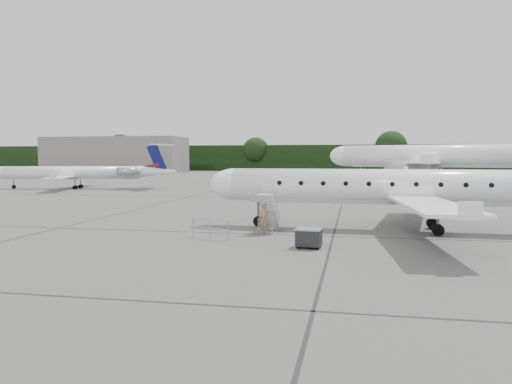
# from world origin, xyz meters

# --- Properties ---
(ground) EXTENTS (320.00, 320.00, 0.00)m
(ground) POSITION_xyz_m (0.00, 0.00, 0.00)
(ground) COLOR #5D5D5B
(ground) RESTS_ON ground
(treeline) EXTENTS (260.00, 4.00, 8.00)m
(treeline) POSITION_xyz_m (0.00, 130.00, 4.00)
(treeline) COLOR black
(treeline) RESTS_ON ground
(terminal_building) EXTENTS (40.00, 14.00, 10.00)m
(terminal_building) POSITION_xyz_m (-70.00, 110.00, 5.00)
(terminal_building) COLOR slate
(terminal_building) RESTS_ON ground
(main_regional_jet) EXTENTS (28.37, 20.88, 7.11)m
(main_regional_jet) POSITION_xyz_m (1.30, 6.21, 3.55)
(main_regional_jet) COLOR white
(main_regional_jet) RESTS_ON ground
(airstair) EXTENTS (0.92, 2.23, 2.23)m
(airstair) POSITION_xyz_m (-6.98, 4.35, 1.11)
(airstair) COLOR white
(airstair) RESTS_ON ground
(passenger) EXTENTS (0.75, 0.60, 1.80)m
(passenger) POSITION_xyz_m (-7.02, 3.10, 0.90)
(passenger) COLOR olive
(passenger) RESTS_ON ground
(safety_railing) EXTENTS (2.11, 0.79, 1.00)m
(safety_railing) POSITION_xyz_m (-9.58, 1.33, 0.50)
(safety_railing) COLOR #95989D
(safety_railing) RESTS_ON ground
(baggage_cart) EXTENTS (1.22, 1.03, 0.98)m
(baggage_cart) POSITION_xyz_m (-4.30, -0.31, 0.49)
(baggage_cart) COLOR black
(baggage_cart) RESTS_ON ground
(bg_narrowbody) EXTENTS (39.55, 32.77, 12.32)m
(bg_narrowbody) POSITION_xyz_m (9.27, 58.16, 6.16)
(bg_narrowbody) COLOR white
(bg_narrowbody) RESTS_ON ground
(bg_regional_left) EXTENTS (26.02, 21.04, 6.05)m
(bg_regional_left) POSITION_xyz_m (-39.54, 37.39, 3.03)
(bg_regional_left) COLOR white
(bg_regional_left) RESTS_ON ground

